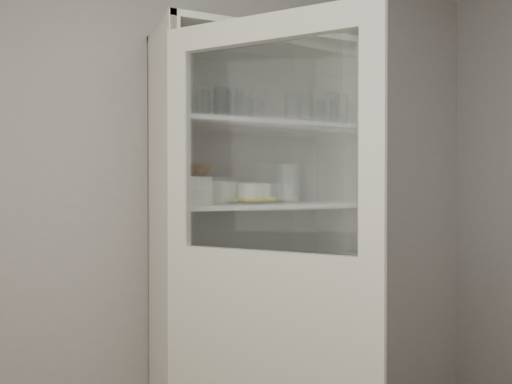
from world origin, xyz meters
name	(u,v)px	position (x,y,z in m)	size (l,w,h in m)	color
wall_back	(204,195)	(0.00, 1.50, 1.30)	(3.60, 0.02, 2.60)	#969594
pantry_cabinet	(251,265)	(0.20, 1.34, 0.94)	(1.00, 0.45, 2.10)	beige
cupboard_door	(267,310)	(-0.02, 0.70, 0.87)	(0.60, 0.73, 2.00)	beige
tumbler_0	(186,100)	(-0.21, 1.13, 1.73)	(0.07, 0.07, 0.14)	silver
tumbler_1	(236,104)	(0.04, 1.15, 1.73)	(0.07, 0.07, 0.15)	silver
tumbler_2	(221,103)	(-0.03, 1.16, 1.73)	(0.07, 0.07, 0.14)	silver
tumbler_3	(245,104)	(0.08, 1.15, 1.73)	(0.07, 0.07, 0.15)	silver
tumbler_4	(306,109)	(0.40, 1.12, 1.73)	(0.07, 0.07, 0.14)	silver
tumbler_5	(332,108)	(0.55, 1.11, 1.74)	(0.08, 0.08, 0.16)	silver
tumbler_6	(341,110)	(0.61, 1.13, 1.74)	(0.08, 0.08, 0.15)	silver
tumbler_7	(203,106)	(-0.08, 1.29, 1.73)	(0.07, 0.07, 0.15)	silver
tumbler_8	(228,108)	(0.06, 1.30, 1.73)	(0.07, 0.07, 0.15)	silver
tumbler_9	(248,111)	(0.15, 1.27, 1.72)	(0.06, 0.06, 0.13)	silver
tumbler_10	(232,107)	(0.06, 1.25, 1.74)	(0.08, 0.08, 0.15)	silver
tumbler_11	(292,110)	(0.39, 1.25, 1.74)	(0.08, 0.08, 0.16)	silver
goblet_0	(172,106)	(-0.20, 1.40, 1.74)	(0.07, 0.07, 0.16)	silver
goblet_1	(232,107)	(0.11, 1.37, 1.75)	(0.08, 0.08, 0.18)	silver
goblet_2	(258,111)	(0.25, 1.36, 1.74)	(0.07, 0.07, 0.16)	silver
goblet_3	(318,112)	(0.61, 1.35, 1.76)	(0.08, 0.08, 0.19)	silver
plate_stack_front	(192,197)	(-0.15, 1.23, 1.30)	(0.21, 0.21, 0.07)	white
plate_stack_back	(220,192)	(0.04, 1.37, 1.32)	(0.20, 0.20, 0.11)	white
cream_bowl	(192,183)	(-0.15, 1.23, 1.36)	(0.20, 0.20, 0.06)	white
terracotta_bowl	(192,171)	(-0.15, 1.23, 1.42)	(0.23, 0.23, 0.06)	brown
glass_platter	(254,202)	(0.17, 1.24, 1.27)	(0.29, 0.29, 0.02)	silver
yellow_trivet	(254,199)	(0.17, 1.24, 1.28)	(0.17, 0.17, 0.01)	yellow
white_ramekin	(254,191)	(0.17, 1.24, 1.32)	(0.17, 0.17, 0.07)	white
grey_bowl_stack	(288,184)	(0.39, 1.30, 1.36)	(0.12, 0.12, 0.20)	#B1BAB9
mug_blue	(330,269)	(0.61, 1.22, 0.91)	(0.12, 0.12, 0.09)	navy
mug_teal	(267,270)	(0.30, 1.34, 0.91)	(0.10, 0.10, 0.09)	teal
mug_white	(322,274)	(0.50, 1.14, 0.91)	(0.10, 0.10, 0.09)	white
teal_jar	(283,269)	(0.37, 1.31, 0.91)	(0.09, 0.09, 0.10)	teal
measuring_cups	(234,282)	(0.06, 1.23, 0.88)	(0.10, 0.10, 0.04)	silver
white_canister	(182,275)	(-0.18, 1.30, 0.92)	(0.11, 0.11, 0.13)	white
cream_dish	(248,354)	(0.16, 1.28, 0.50)	(0.25, 0.25, 0.08)	white
tin_box	(298,350)	(0.43, 1.25, 0.49)	(0.22, 0.15, 0.06)	gray
tumbler_12	(325,113)	(0.59, 1.24, 1.74)	(0.07, 0.07, 0.15)	silver
tumbler_13	(222,104)	(-0.03, 1.15, 1.73)	(0.07, 0.07, 0.14)	silver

